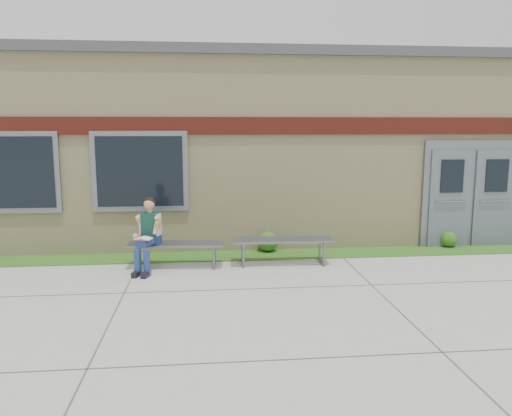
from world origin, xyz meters
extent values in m
plane|color=#9E9E99|center=(0.00, 0.00, 0.00)|extent=(80.00, 80.00, 0.00)
cube|color=#215516|center=(0.00, 2.60, 0.01)|extent=(16.00, 0.80, 0.02)
cube|color=beige|center=(0.00, 6.00, 2.00)|extent=(16.00, 6.00, 4.00)
cube|color=#3F3F42|center=(0.00, 6.00, 4.10)|extent=(16.20, 6.20, 0.20)
cube|color=maroon|center=(0.00, 2.97, 2.60)|extent=(16.00, 0.06, 0.35)
cube|color=slate|center=(-5.50, 2.96, 1.70)|extent=(1.90, 0.08, 1.60)
cube|color=black|center=(-5.50, 2.92, 1.70)|extent=(1.70, 0.04, 1.40)
cube|color=slate|center=(-3.00, 2.96, 1.70)|extent=(1.90, 0.08, 1.60)
cube|color=black|center=(-3.00, 2.92, 1.70)|extent=(1.70, 0.04, 1.40)
cube|color=slate|center=(4.00, 2.96, 1.15)|extent=(2.20, 0.08, 2.30)
cube|color=#555E66|center=(3.50, 2.91, 1.05)|extent=(0.92, 0.06, 2.10)
cube|color=#555E66|center=(4.50, 2.91, 1.05)|extent=(0.92, 0.06, 2.10)
cube|color=slate|center=(-2.27, 1.92, 0.44)|extent=(1.80, 0.62, 0.03)
cube|color=slate|center=(-2.97, 1.92, 0.20)|extent=(0.08, 0.49, 0.40)
cube|color=slate|center=(-1.56, 1.92, 0.20)|extent=(0.08, 0.49, 0.40)
cube|color=slate|center=(-0.27, 1.92, 0.47)|extent=(1.90, 0.58, 0.04)
cube|color=slate|center=(-1.02, 1.92, 0.21)|extent=(0.06, 0.53, 0.43)
cube|color=slate|center=(0.49, 1.92, 0.21)|extent=(0.06, 0.53, 0.43)
cube|color=navy|center=(-2.71, 1.88, 0.54)|extent=(0.37, 0.31, 0.15)
cube|color=#0D3125|center=(-2.71, 1.86, 0.83)|extent=(0.35, 0.27, 0.44)
sphere|color=tan|center=(-2.71, 1.85, 1.21)|extent=(0.25, 0.25, 0.20)
sphere|color=black|center=(-2.71, 1.87, 1.23)|extent=(0.26, 0.26, 0.21)
cylinder|color=navy|center=(-2.86, 1.66, 0.55)|extent=(0.25, 0.42, 0.14)
cylinder|color=navy|center=(-2.70, 1.61, 0.55)|extent=(0.25, 0.42, 0.14)
cylinder|color=navy|center=(-2.91, 1.44, 0.24)|extent=(0.11, 0.11, 0.47)
cylinder|color=navy|center=(-2.74, 1.39, 0.24)|extent=(0.11, 0.11, 0.47)
cube|color=black|center=(-2.93, 1.38, 0.05)|extent=(0.16, 0.26, 0.09)
cube|color=black|center=(-2.76, 1.33, 0.05)|extent=(0.16, 0.26, 0.09)
cylinder|color=tan|center=(-2.90, 1.86, 0.89)|extent=(0.14, 0.23, 0.25)
cylinder|color=tan|center=(-2.55, 1.75, 0.89)|extent=(0.14, 0.23, 0.25)
cube|color=white|center=(-2.81, 1.53, 0.65)|extent=(0.34, 0.29, 0.01)
cube|color=#DC526E|center=(-2.81, 1.53, 0.64)|extent=(0.34, 0.29, 0.01)
sphere|color=#6AAF2E|center=(-2.57, 1.62, 0.90)|extent=(0.08, 0.08, 0.08)
sphere|color=#215516|center=(-0.44, 2.85, 0.23)|extent=(0.42, 0.42, 0.42)
sphere|color=#215516|center=(3.50, 2.85, 0.19)|extent=(0.34, 0.34, 0.34)
camera|label=1|loc=(-1.69, -7.18, 2.58)|focal=35.00mm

